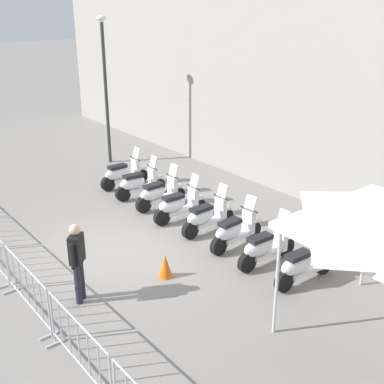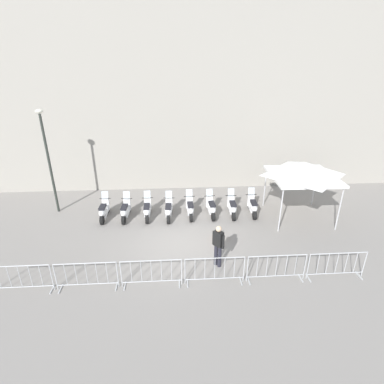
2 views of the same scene
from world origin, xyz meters
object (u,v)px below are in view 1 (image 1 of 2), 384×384
object	(u,v)px
motorcycle_3	(178,205)
street_lamp	(105,76)
motorcycle_1	(138,184)
traffic_cone	(165,266)
motorcycle_2	(159,194)
motorcycle_4	(206,217)
barrier_segment_3	(28,289)
motorcycle_5	(234,231)
motorcycle_0	(122,174)
motorcycle_6	(265,247)
motorcycle_7	(303,265)
barrier_segment_4	(79,348)
officer_near_row_end	(77,258)

from	to	relation	value
motorcycle_3	street_lamp	xyz separation A→B (m)	(-5.81, 1.02, 2.75)
motorcycle_1	street_lamp	size ratio (longest dim) A/B	0.33
street_lamp	traffic_cone	size ratio (longest dim) A/B	9.52
motorcycle_2	traffic_cone	xyz separation A→B (m)	(3.32, -2.03, -0.18)
motorcycle_4	barrier_segment_3	world-z (taller)	motorcycle_4
motorcycle_5	motorcycle_3	bearing A→B (deg)	-175.58
motorcycle_0	motorcycle_6	xyz separation A→B (m)	(6.40, 0.09, 0.00)
motorcycle_0	motorcycle_2	size ratio (longest dim) A/B	1.00
motorcycle_7	barrier_segment_4	distance (m)	5.07
street_lamp	officer_near_row_end	distance (m)	9.47
motorcycle_5	street_lamp	bearing A→B (deg)	173.84
motorcycle_7	barrier_segment_3	bearing A→B (deg)	-116.30
motorcycle_1	motorcycle_6	size ratio (longest dim) A/B	1.00
motorcycle_2	motorcycle_7	world-z (taller)	same
motorcycle_3	barrier_segment_3	world-z (taller)	motorcycle_3
traffic_cone	motorcycle_7	bearing A→B (deg)	47.66
motorcycle_7	traffic_cone	bearing A→B (deg)	-132.34
motorcycle_2	street_lamp	xyz separation A→B (m)	(-4.75, 0.97, 2.75)
motorcycle_2	motorcycle_7	xyz separation A→B (m)	(5.33, 0.18, 0.00)
motorcycle_6	barrier_segment_4	xyz separation A→B (m)	(0.74, -4.98, 0.07)
motorcycle_2	street_lamp	world-z (taller)	street_lamp
barrier_segment_3	motorcycle_7	bearing A→B (deg)	63.70
motorcycle_0	motorcycle_5	distance (m)	5.34
motorcycle_3	motorcycle_5	distance (m)	2.15
motorcycle_6	officer_near_row_end	bearing A→B (deg)	-106.92
officer_near_row_end	motorcycle_3	bearing A→B (deg)	116.89
motorcycle_6	street_lamp	size ratio (longest dim) A/B	0.33
street_lamp	motorcycle_2	bearing A→B (deg)	-11.51
motorcycle_0	barrier_segment_3	distance (m)	6.99
motorcycle_3	motorcycle_7	bearing A→B (deg)	3.13
motorcycle_2	motorcycle_7	size ratio (longest dim) A/B	1.00
motorcycle_0	street_lamp	bearing A→B (deg)	159.91
motorcycle_5	traffic_cone	distance (m)	2.15
motorcycle_5	officer_near_row_end	size ratio (longest dim) A/B	1.00
motorcycle_1	motorcycle_3	world-z (taller)	same
motorcycle_3	street_lamp	size ratio (longest dim) A/B	0.33
motorcycle_0	motorcycle_3	size ratio (longest dim) A/B	1.00
motorcycle_2	motorcycle_6	distance (m)	4.27
motorcycle_0	motorcycle_3	world-z (taller)	same
motorcycle_5	barrier_segment_3	distance (m)	5.05
motorcycle_5	street_lamp	world-z (taller)	street_lamp
motorcycle_4	motorcycle_6	world-z (taller)	same
motorcycle_4	barrier_segment_4	world-z (taller)	motorcycle_4
street_lamp	traffic_cone	distance (m)	9.09
motorcycle_7	barrier_segment_4	bearing A→B (deg)	-93.70
motorcycle_4	motorcycle_1	bearing A→B (deg)	-178.00
street_lamp	motorcycle_4	bearing A→B (deg)	-7.37
motorcycle_0	motorcycle_4	world-z (taller)	same
motorcycle_2	barrier_segment_4	bearing A→B (deg)	-44.29
motorcycle_6	traffic_cone	bearing A→B (deg)	-113.99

